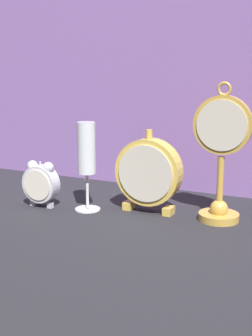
% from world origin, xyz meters
% --- Properties ---
extents(ground_plane, '(4.00, 4.00, 0.00)m').
position_xyz_m(ground_plane, '(0.00, 0.00, 0.00)').
color(ground_plane, '#232328').
extents(fabric_backdrop_drape, '(1.66, 0.01, 0.63)m').
position_xyz_m(fabric_backdrop_drape, '(0.00, 0.33, 0.32)').
color(fabric_backdrop_drape, '#8460A8').
rests_on(fabric_backdrop_drape, ground_plane).
extents(pocket_watch_on_stand, '(0.12, 0.09, 0.30)m').
position_xyz_m(pocket_watch_on_stand, '(0.21, 0.12, 0.14)').
color(pocket_watch_on_stand, gold).
rests_on(pocket_watch_on_stand, ground_plane).
extents(alarm_clock_twin_bell, '(0.09, 0.03, 0.11)m').
position_xyz_m(alarm_clock_twin_bell, '(-0.20, 0.03, 0.06)').
color(alarm_clock_twin_bell, silver).
rests_on(alarm_clock_twin_bell, ground_plane).
extents(mantel_clock_silver, '(0.15, 0.04, 0.19)m').
position_xyz_m(mantel_clock_silver, '(0.04, 0.10, 0.09)').
color(mantel_clock_silver, gold).
rests_on(mantel_clock_silver, ground_plane).
extents(champagne_flute, '(0.06, 0.06, 0.21)m').
position_xyz_m(champagne_flute, '(-0.09, 0.06, 0.13)').
color(champagne_flute, silver).
rests_on(champagne_flute, ground_plane).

